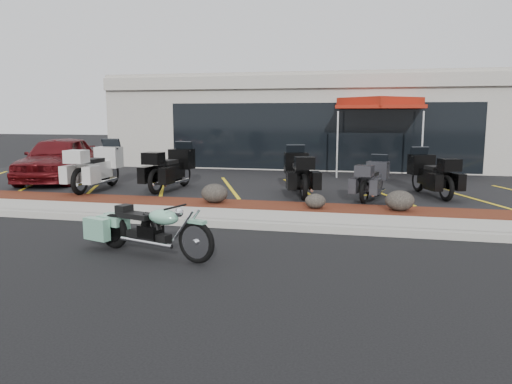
% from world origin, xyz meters
% --- Properties ---
extents(ground, '(90.00, 90.00, 0.00)m').
position_xyz_m(ground, '(0.00, 0.00, 0.00)').
color(ground, black).
rests_on(ground, ground).
extents(curb, '(24.00, 0.25, 0.15)m').
position_xyz_m(curb, '(0.00, 0.90, 0.07)').
color(curb, gray).
rests_on(curb, ground).
extents(sidewalk, '(24.00, 1.20, 0.15)m').
position_xyz_m(sidewalk, '(0.00, 1.60, 0.07)').
color(sidewalk, gray).
rests_on(sidewalk, ground).
extents(mulch_bed, '(24.00, 1.20, 0.16)m').
position_xyz_m(mulch_bed, '(0.00, 2.80, 0.08)').
color(mulch_bed, '#3D0F0D').
rests_on(mulch_bed, ground).
extents(upper_lot, '(26.00, 9.60, 0.15)m').
position_xyz_m(upper_lot, '(0.00, 8.20, 0.07)').
color(upper_lot, black).
rests_on(upper_lot, ground).
extents(dealership_building, '(18.00, 8.16, 4.00)m').
position_xyz_m(dealership_building, '(0.00, 14.47, 2.01)').
color(dealership_building, gray).
rests_on(dealership_building, ground).
extents(boulder_left, '(0.67, 0.56, 0.48)m').
position_xyz_m(boulder_left, '(-1.80, 2.81, 0.40)').
color(boulder_left, black).
rests_on(boulder_left, mulch_bed).
extents(boulder_mid, '(0.49, 0.41, 0.35)m').
position_xyz_m(boulder_mid, '(0.74, 2.61, 0.33)').
color(boulder_mid, black).
rests_on(boulder_mid, mulch_bed).
extents(boulder_right, '(0.66, 0.55, 0.47)m').
position_xyz_m(boulder_right, '(2.66, 2.74, 0.39)').
color(boulder_right, black).
rests_on(boulder_right, mulch_bed).
extents(hero_cruiser, '(2.67, 1.43, 0.91)m').
position_xyz_m(hero_cruiser, '(-0.67, -1.71, 0.46)').
color(hero_cruiser, '#74B495').
rests_on(hero_cruiser, ground).
extents(touring_white, '(1.01, 2.54, 1.47)m').
position_xyz_m(touring_white, '(-5.83, 5.03, 0.89)').
color(touring_white, silver).
rests_on(touring_white, upper_lot).
extents(touring_black_front, '(1.16, 2.48, 1.39)m').
position_xyz_m(touring_black_front, '(-3.63, 5.49, 0.85)').
color(touring_black_front, black).
rests_on(touring_black_front, upper_lot).
extents(touring_black_mid, '(1.49, 2.47, 1.35)m').
position_xyz_m(touring_black_mid, '(-0.14, 5.32, 0.82)').
color(touring_black_mid, black).
rests_on(touring_black_mid, upper_lot).
extents(touring_grey, '(1.22, 2.08, 1.14)m').
position_xyz_m(touring_grey, '(2.21, 4.95, 0.72)').
color(touring_grey, '#2A2A2E').
rests_on(touring_grey, upper_lot).
extents(touring_black_rear, '(1.57, 2.39, 1.30)m').
position_xyz_m(touring_black_rear, '(3.33, 5.89, 0.80)').
color(touring_black_rear, black).
rests_on(touring_black_rear, upper_lot).
extents(parked_car, '(2.77, 4.68, 1.49)m').
position_xyz_m(parked_car, '(-8.12, 5.69, 0.90)').
color(parked_car, '#4D0B0E').
rests_on(parked_car, upper_lot).
extents(traffic_cone, '(0.37, 0.37, 0.45)m').
position_xyz_m(traffic_cone, '(-0.44, 7.27, 0.38)').
color(traffic_cone, red).
rests_on(traffic_cone, upper_lot).
extents(popup_canopy, '(3.13, 3.13, 2.82)m').
position_xyz_m(popup_canopy, '(2.25, 10.06, 2.71)').
color(popup_canopy, silver).
rests_on(popup_canopy, upper_lot).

